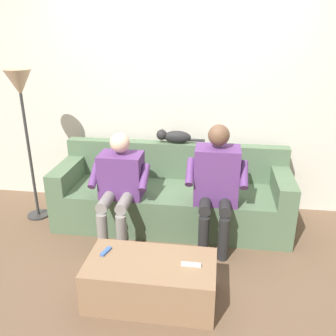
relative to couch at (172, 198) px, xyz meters
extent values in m
plane|color=brown|center=(0.00, 0.71, -0.28)|extent=(8.00, 8.00, 0.00)
cube|color=beige|center=(0.00, -0.52, 1.09)|extent=(4.94, 0.06, 2.75)
cube|color=#516B4C|center=(0.00, 0.11, -0.07)|extent=(2.06, 0.63, 0.42)
cube|color=#516B4C|center=(0.00, -0.27, 0.13)|extent=(2.42, 0.14, 0.81)
cube|color=#516B4C|center=(-1.12, 0.11, 0.03)|extent=(0.18, 0.63, 0.63)
cube|color=#516B4C|center=(1.12, 0.11, 0.03)|extent=(0.18, 0.63, 0.63)
cube|color=#8C6B4C|center=(0.00, 1.22, -0.11)|extent=(0.99, 0.51, 0.34)
cube|color=#5B3370|center=(-0.46, 0.28, 0.41)|extent=(0.41, 0.29, 0.55)
sphere|color=brown|center=(-0.46, 0.28, 0.80)|extent=(0.20, 0.20, 0.20)
cylinder|color=black|center=(-0.55, 0.45, 0.19)|extent=(0.11, 0.33, 0.11)
cylinder|color=black|center=(-0.37, 0.45, 0.19)|extent=(0.11, 0.33, 0.11)
cylinder|color=black|center=(-0.55, 0.61, -0.07)|extent=(0.10, 0.10, 0.42)
cylinder|color=black|center=(-0.37, 0.61, -0.07)|extent=(0.10, 0.10, 0.42)
cylinder|color=#5B3370|center=(-0.71, 0.36, 0.46)|extent=(0.08, 0.27, 0.22)
cylinder|color=#5B3370|center=(-0.22, 0.36, 0.46)|extent=(0.08, 0.27, 0.22)
cube|color=#5B3370|center=(0.46, 0.28, 0.35)|extent=(0.41, 0.29, 0.44)
sphere|color=beige|center=(0.46, 0.28, 0.69)|extent=(0.19, 0.19, 0.19)
cylinder|color=gray|center=(0.37, 0.48, 0.19)|extent=(0.11, 0.41, 0.11)
cylinder|color=gray|center=(0.55, 0.48, 0.19)|extent=(0.11, 0.41, 0.11)
cylinder|color=gray|center=(0.37, 0.69, -0.07)|extent=(0.10, 0.10, 0.42)
cylinder|color=gray|center=(0.55, 0.69, -0.07)|extent=(0.10, 0.10, 0.42)
cylinder|color=#5B3370|center=(0.22, 0.36, 0.38)|extent=(0.08, 0.27, 0.22)
cylinder|color=#5B3370|center=(0.71, 0.36, 0.38)|extent=(0.08, 0.27, 0.22)
ellipsoid|color=black|center=(-0.02, -0.27, 0.60)|extent=(0.29, 0.12, 0.14)
sphere|color=black|center=(0.15, -0.27, 0.62)|extent=(0.12, 0.12, 0.12)
cone|color=black|center=(0.14, -0.30, 0.66)|extent=(0.04, 0.04, 0.03)
cone|color=black|center=(0.14, -0.24, 0.66)|extent=(0.04, 0.04, 0.03)
cylinder|color=black|center=(-0.23, -0.27, 0.57)|extent=(0.18, 0.03, 0.03)
cube|color=white|center=(-0.31, 1.22, 0.07)|extent=(0.15, 0.03, 0.02)
cube|color=#3860B7|center=(0.37, 1.15, 0.07)|extent=(0.06, 0.12, 0.02)
cylinder|color=#2D2D2D|center=(1.51, 0.09, -0.27)|extent=(0.24, 0.24, 0.02)
cylinder|color=#333333|center=(1.51, 0.09, 0.45)|extent=(0.03, 0.03, 1.45)
cone|color=tan|center=(1.51, 0.09, 1.20)|extent=(0.27, 0.27, 0.26)
camera|label=1|loc=(-0.45, 3.46, 1.72)|focal=38.74mm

